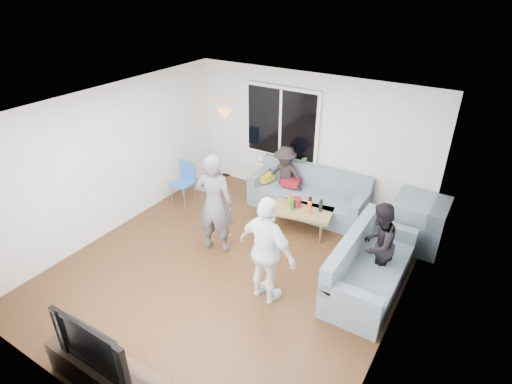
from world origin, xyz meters
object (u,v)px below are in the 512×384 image
Objects in this scene: sofa_right_section at (372,264)px; player_left at (214,204)px; floor_lamp at (226,143)px; tv_console at (108,375)px; spectator_right at (378,245)px; coffee_table at (301,219)px; sofa_back_section at (308,192)px; spectator_back at (285,176)px; player_right at (267,251)px; side_chair at (183,184)px; television at (99,342)px.

player_left is at bearing 99.44° from sofa_right_section.
player_left reaches higher than sofa_right_section.
floor_lamp reaches higher than sofa_right_section.
floor_lamp is at bearing 63.57° from sofa_right_section.
sofa_right_section is 3.80m from tv_console.
spectator_right reaches higher than sofa_right_section.
spectator_right is at bearing 60.08° from tv_console.
floor_lamp reaches higher than coffee_table.
spectator_back reaches higher than sofa_back_section.
player_right is at bearing 71.22° from tv_console.
side_chair is at bearing -149.10° from spectator_back.
player_right is 1.22× the size of spectator_right.
player_left is at bearing -58.06° from floor_lamp.
floor_lamp is 0.94× the size of player_right.
coffee_table is (-1.59, 0.90, -0.22)m from sofa_right_section.
player_right reaches higher than tv_console.
side_chair is (-2.30, -1.03, 0.01)m from sofa_back_section.
tv_console is (0.34, -4.80, -0.40)m from spectator_back.
floor_lamp is 0.89× the size of player_left.
player_left is (-0.96, -1.33, 0.68)m from coffee_table.
coffee_table is at bearing -105.65° from spectator_right.
sofa_right_section is 4.56m from floor_lamp.
player_left reaches higher than spectator_back.
sofa_right_section is 2.79m from spectator_back.
side_chair is 4.09m from spectator_right.
spectator_back is 4.81m from television.
television is at bearing 0.00° from tv_console.
television is (0.34, -4.80, 0.14)m from spectator_back.
spectator_back reaches higher than tv_console.
spectator_right is at bearing 60.08° from television.
player_right is 2.36m from television.
player_left is 1.58× the size of television.
spectator_right is (2.55, 0.59, -0.20)m from player_left.
player_right is (2.87, -3.03, 0.05)m from floor_lamp.
sofa_right_section is 2.33× the size of side_chair.
floor_lamp is at bearing -105.27° from spectator_right.
side_chair is 4.30m from tv_console.
side_chair is 0.78× the size of television.
sofa_back_section is 1.39× the size of player_right.
spectator_back is at bearing -111.84° from spectator_right.
player_right is 2.44m from tv_console.
spectator_right reaches higher than sofa_back_section.
sofa_right_section is 0.30m from spectator_right.
sofa_right_section is at bearing -26.43° from floor_lamp.
sofa_back_section is 0.57m from spectator_back.
tv_console reaches higher than coffee_table.
television is (0.58, -2.82, -0.12)m from player_left.
player_right is at bearing 140.46° from player_left.
floor_lamp is 5.67m from television.
spectator_back is at bearing -14.83° from floor_lamp.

